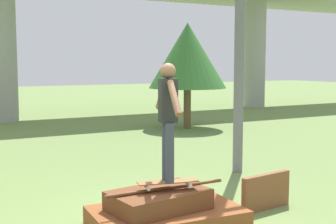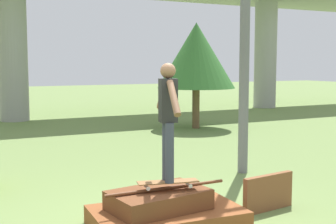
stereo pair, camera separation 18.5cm
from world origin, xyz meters
TOP-DOWN VIEW (x-y plane):
  - scrap_pile at (-0.03, 0.01)m, footprint 2.08×1.34m
  - scrap_plank_loose at (1.70, -0.04)m, footprint 0.97×0.23m
  - skateboard at (-0.01, -0.06)m, footprint 0.85×0.39m
  - skater at (-0.01, -0.06)m, footprint 0.34×1.08m
  - tree_behind_left at (5.23, 8.25)m, footprint 2.64×2.64m

SIDE VIEW (x-z plane):
  - scrap_pile at x=-0.03m, z-range -0.07..0.49m
  - scrap_plank_loose at x=1.70m, z-range 0.00..0.55m
  - skateboard at x=-0.01m, z-range 0.60..0.68m
  - skater at x=-0.01m, z-range 0.77..2.35m
  - tree_behind_left at x=5.23m, z-range 0.68..4.27m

